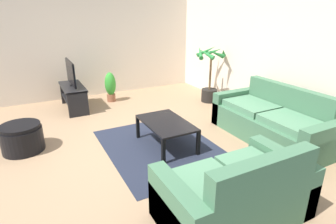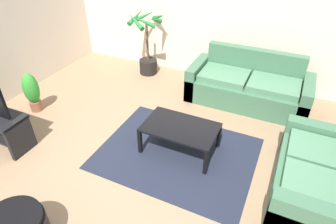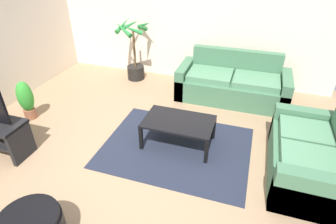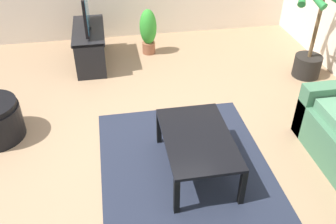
# 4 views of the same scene
# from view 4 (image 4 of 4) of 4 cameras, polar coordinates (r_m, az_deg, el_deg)

# --- Properties ---
(ground_plane) EXTENTS (6.60, 6.60, 0.00)m
(ground_plane) POSITION_cam_4_polar(r_m,az_deg,el_deg) (4.08, -4.86, -5.29)
(ground_plane) COLOR #937556
(tv_stand) EXTENTS (1.10, 0.45, 0.54)m
(tv_stand) POSITION_cam_4_polar(r_m,az_deg,el_deg) (5.68, -11.98, 10.67)
(tv_stand) COLOR black
(tv_stand) RESTS_ON ground
(tv) EXTENTS (0.91, 0.10, 0.55)m
(tv) POSITION_cam_4_polar(r_m,az_deg,el_deg) (5.50, -12.57, 15.21)
(tv) COLOR black
(tv) RESTS_ON tv_stand
(coffee_table) EXTENTS (1.04, 0.65, 0.42)m
(coffee_table) POSITION_cam_4_polar(r_m,az_deg,el_deg) (3.56, 4.56, -4.43)
(coffee_table) COLOR black
(coffee_table) RESTS_ON ground
(area_rug) EXTENTS (2.20, 1.70, 0.01)m
(area_rug) POSITION_cam_4_polar(r_m,az_deg,el_deg) (3.79, 2.81, -8.92)
(area_rug) COLOR #1E2333
(area_rug) RESTS_ON ground
(potted_palm) EXTENTS (0.79, 0.81, 1.33)m
(potted_palm) POSITION_cam_4_polar(r_m,az_deg,el_deg) (5.46, 21.45, 10.43)
(potted_palm) COLOR black
(potted_palm) RESTS_ON ground
(potted_plant_small) EXTENTS (0.26, 0.26, 0.71)m
(potted_plant_small) POSITION_cam_4_polar(r_m,az_deg,el_deg) (5.84, -3.07, 12.44)
(potted_plant_small) COLOR brown
(potted_plant_small) RESTS_ON ground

